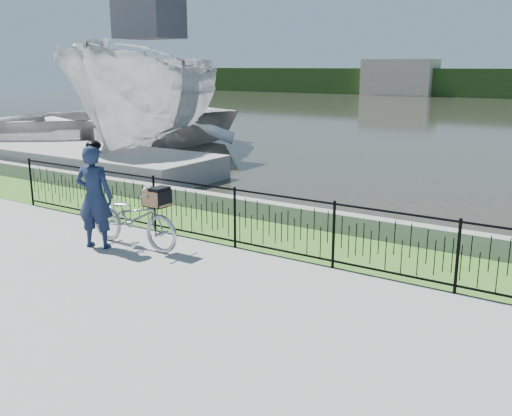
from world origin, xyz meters
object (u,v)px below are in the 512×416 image
Objects in this scene: dock at (78,159)px; boat_far at (108,121)px; bicycle_rig at (134,217)px; cyclist at (94,196)px; boat_near at (152,99)px.

dock is 5.06m from boat_far.
cyclist is (-0.56, -0.42, 0.42)m from bicycle_rig.
bicycle_rig is 0.19× the size of boat_near.
boat_far reaches higher than dock.
dock is at bearing -89.76° from boat_near.
dock is 0.90× the size of boat_near.
cyclist is 11.25m from boat_near.
dock is 3.98m from boat_near.
cyclist is 0.18× the size of boat_near.
boat_far is (-2.97, 4.03, 0.77)m from dock.
boat_far is (-10.36, 8.89, 0.56)m from bicycle_rig.
boat_near is 0.87× the size of boat_far.
bicycle_rig is at bearing -48.69° from boat_near.
boat_near reaches higher than bicycle_rig.
cyclist is at bearing -52.24° from boat_near.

